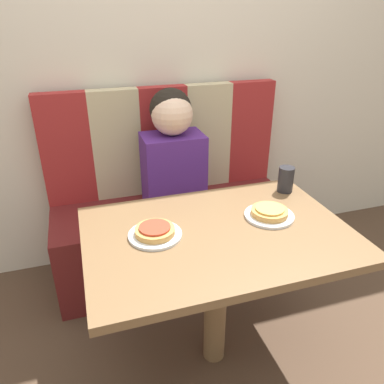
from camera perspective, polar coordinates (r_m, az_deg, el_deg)
name	(u,v)px	position (r m, az deg, el deg)	size (l,w,h in m)	color
ground_plane	(214,354)	(1.97, 3.31, -23.42)	(12.00, 12.00, 0.00)	#4C3828
wall_back	(156,47)	(2.24, -5.43, 21.08)	(7.00, 0.05, 2.60)	beige
booth_seat	(175,237)	(2.31, -2.61, -6.94)	(1.39, 0.51, 0.47)	#5B1919
booth_backrest	(164,141)	(2.26, -4.35, 7.81)	(1.39, 0.08, 0.64)	maroon
dining_table	(217,249)	(1.55, 3.90, -8.66)	(1.06, 0.73, 0.70)	brown
person	(173,148)	(2.06, -2.98, 6.78)	(0.33, 0.25, 0.66)	#4C237A
plate_left	(155,235)	(1.48, -5.64, -6.51)	(0.21, 0.21, 0.01)	white
plate_right	(269,216)	(1.63, 11.67, -3.55)	(0.21, 0.21, 0.01)	white
pizza_left	(155,230)	(1.46, -5.68, -5.83)	(0.16, 0.16, 0.03)	#C68E47
pizza_right	(270,211)	(1.62, 11.73, -2.91)	(0.16, 0.16, 0.03)	#C68E47
drinking_cup	(286,179)	(1.85, 14.10, 1.88)	(0.07, 0.07, 0.12)	#232328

